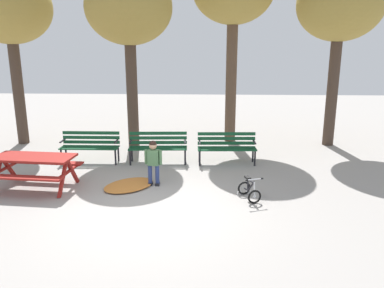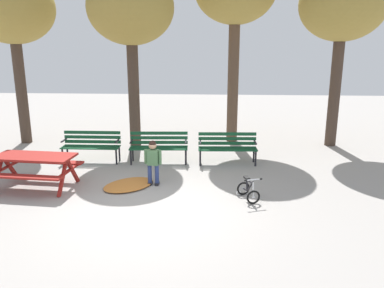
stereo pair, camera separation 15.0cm
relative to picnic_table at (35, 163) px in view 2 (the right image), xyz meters
name	(u,v)px [view 2 (the right image)]	position (x,y,z in m)	size (l,w,h in m)	color
ground	(146,209)	(2.73, -1.06, -0.59)	(36.00, 36.00, 0.00)	gray
picnic_table	(35,163)	(0.00, 0.00, 0.00)	(1.90, 1.48, 0.79)	maroon
park_bench_far_left	(92,144)	(0.66, 2.07, -0.08)	(1.60, 0.47, 0.85)	#144728
park_bench_left	(159,145)	(2.56, 2.10, -0.08)	(1.62, 0.55, 0.85)	#144728
park_bench_right	(227,145)	(4.46, 2.11, -0.08)	(1.62, 0.53, 0.85)	#144728
child_standing	(153,159)	(2.68, 0.31, 0.04)	(0.41, 0.18, 1.08)	navy
kids_bicycle	(248,190)	(4.83, -0.43, -0.39)	(0.51, 0.63, 0.54)	black
leaf_pile	(129,185)	(2.11, 0.19, -0.56)	(1.25, 0.87, 0.07)	#B26B2D
tree_far_left	(12,10)	(-2.22, 4.07, 3.64)	(2.60, 2.60, 5.40)	#423328
tree_left	(131,10)	(1.55, 3.79, 3.61)	(2.60, 2.60, 5.37)	#423328
tree_right	(343,7)	(7.89, 4.29, 3.71)	(2.60, 2.60, 5.48)	#423328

